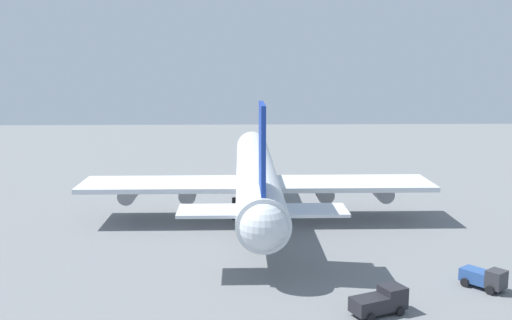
{
  "coord_description": "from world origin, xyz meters",
  "views": [
    {
      "loc": [
        -90.74,
        2.5,
        23.89
      ],
      "look_at": [
        0.0,
        0.0,
        8.59
      ],
      "focal_mm": 42.22,
      "sensor_mm": 36.0,
      "label": 1
    }
  ],
  "objects_px": {
    "cargo_airplane": "(256,175)",
    "pushback_tractor": "(381,301)",
    "safety_cone_nose": "(248,176)",
    "fuel_truck": "(484,278)"
  },
  "relations": [
    {
      "from": "cargo_airplane",
      "to": "pushback_tractor",
      "type": "distance_m",
      "value": 38.77
    },
    {
      "from": "safety_cone_nose",
      "to": "pushback_tractor",
      "type": "bearing_deg",
      "value": -170.08
    },
    {
      "from": "cargo_airplane",
      "to": "fuel_truck",
      "type": "height_order",
      "value": "cargo_airplane"
    },
    {
      "from": "pushback_tractor",
      "to": "cargo_airplane",
      "type": "bearing_deg",
      "value": 16.3
    },
    {
      "from": "safety_cone_nose",
      "to": "fuel_truck",
      "type": "bearing_deg",
      "value": -158.39
    },
    {
      "from": "cargo_airplane",
      "to": "fuel_truck",
      "type": "distance_m",
      "value": 38.99
    },
    {
      "from": "fuel_truck",
      "to": "pushback_tractor",
      "type": "relative_size",
      "value": 0.82
    },
    {
      "from": "cargo_airplane",
      "to": "pushback_tractor",
      "type": "relative_size",
      "value": 11.11
    },
    {
      "from": "fuel_truck",
      "to": "safety_cone_nose",
      "type": "bearing_deg",
      "value": 21.61
    },
    {
      "from": "fuel_truck",
      "to": "pushback_tractor",
      "type": "distance_m",
      "value": 13.7
    }
  ]
}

